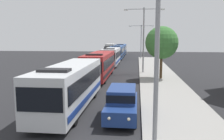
# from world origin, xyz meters

# --- Properties ---
(bus_lead) EXTENTS (2.58, 10.62, 3.21)m
(bus_lead) POSITION_xyz_m (-1.30, 12.30, 1.69)
(bus_lead) COLOR silver
(bus_lead) RESTS_ON ground_plane
(bus_second_in_line) EXTENTS (2.58, 11.44, 3.21)m
(bus_second_in_line) POSITION_xyz_m (-1.30, 24.81, 1.69)
(bus_second_in_line) COLOR maroon
(bus_second_in_line) RESTS_ON ground_plane
(bus_middle) EXTENTS (2.58, 10.49, 3.21)m
(bus_middle) POSITION_xyz_m (-1.30, 37.74, 1.69)
(bus_middle) COLOR silver
(bus_middle) RESTS_ON ground_plane
(bus_fourth_in_line) EXTENTS (2.58, 10.92, 3.21)m
(bus_fourth_in_line) POSITION_xyz_m (-1.30, 50.34, 1.69)
(bus_fourth_in_line) COLOR #284C8C
(bus_fourth_in_line) RESTS_ON ground_plane
(bus_rear) EXTENTS (2.58, 10.87, 3.21)m
(bus_rear) POSITION_xyz_m (-1.30, 62.30, 1.69)
(bus_rear) COLOR #284C8C
(bus_rear) RESTS_ON ground_plane
(white_suv) EXTENTS (1.86, 4.94, 1.90)m
(white_suv) POSITION_xyz_m (2.40, 10.68, 1.03)
(white_suv) COLOR navy
(white_suv) RESTS_ON ground_plane
(box_truck_oncoming) EXTENTS (2.35, 7.25, 3.15)m
(box_truck_oncoming) POSITION_xyz_m (-4.60, 63.70, 1.70)
(box_truck_oncoming) COLOR black
(box_truck_oncoming) RESTS_ON ground_plane
(streetlamp_near) EXTENTS (6.39, 0.28, 8.53)m
(streetlamp_near) POSITION_xyz_m (4.10, 6.46, 5.39)
(streetlamp_near) COLOR gray
(streetlamp_near) RESTS_ON sidewalk
(streetlamp_mid) EXTENTS (5.45, 0.28, 8.79)m
(streetlamp_mid) POSITION_xyz_m (4.10, 29.14, 5.46)
(streetlamp_mid) COLOR gray
(streetlamp_mid) RESTS_ON sidewalk
(streetlamp_far) EXTENTS (5.75, 0.28, 7.70)m
(streetlamp_far) POSITION_xyz_m (4.10, 51.83, 4.90)
(streetlamp_far) COLOR gray
(streetlamp_far) RESTS_ON sidewalk
(roadside_tree) EXTENTS (3.81, 3.81, 6.11)m
(roadside_tree) POSITION_xyz_m (6.08, 24.46, 4.34)
(roadside_tree) COLOR #4C3823
(roadside_tree) RESTS_ON sidewalk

